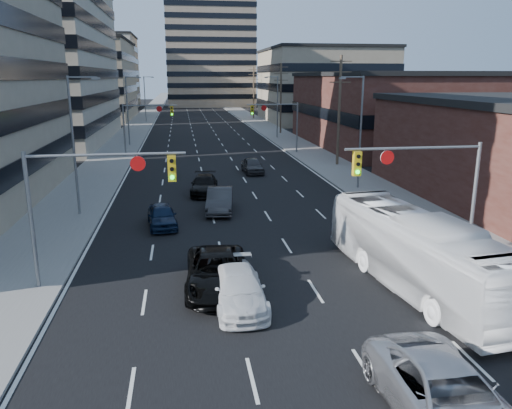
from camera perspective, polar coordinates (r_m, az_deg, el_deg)
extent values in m
plane|color=black|center=(16.35, 6.17, -18.81)|extent=(400.00, 400.00, 0.00)
cube|color=black|center=(143.52, -7.18, 10.73)|extent=(18.00, 300.00, 0.02)
cube|color=slate|center=(143.68, -11.84, 10.57)|extent=(5.00, 300.00, 0.15)
cube|color=slate|center=(144.27, -2.53, 10.87)|extent=(5.00, 300.00, 0.15)
cube|color=gray|center=(115.01, -19.24, 13.16)|extent=(20.00, 30.00, 16.00)
cube|color=#472119|center=(69.12, 15.33, 10.23)|extent=(20.00, 30.00, 9.00)
cube|color=gray|center=(105.19, 7.48, 13.23)|extent=(22.00, 28.00, 14.00)
cube|color=gray|center=(164.71, -5.48, 21.34)|extent=(26.00, 26.00, 58.00)
cube|color=#ADA089|center=(155.12, -18.12, 14.11)|extent=(24.00, 24.00, 20.00)
cube|color=gray|center=(147.60, 5.60, 13.20)|extent=(22.00, 22.00, 12.00)
cylinder|color=slate|center=(22.90, -24.28, -1.92)|extent=(0.18, 0.18, 6.00)
cylinder|color=slate|center=(21.65, -16.72, 5.47)|extent=(6.50, 0.12, 0.12)
cube|color=gold|center=(21.53, -9.59, 4.08)|extent=(0.35, 0.28, 1.10)
cylinder|color=black|center=(21.32, -9.63, 4.93)|extent=(0.18, 0.06, 0.18)
cylinder|color=black|center=(21.38, -9.59, 4.01)|extent=(0.18, 0.06, 0.18)
cylinder|color=#0CE526|center=(21.44, -9.55, 3.09)|extent=(0.18, 0.06, 0.18)
cylinder|color=white|center=(21.54, -13.35, 4.57)|extent=(0.64, 0.06, 0.64)
cylinder|color=slate|center=(25.90, 23.59, -0.06)|extent=(0.18, 0.18, 6.00)
cylinder|color=slate|center=(23.82, 17.58, 6.18)|extent=(6.50, 0.12, 0.12)
cube|color=gold|center=(22.89, 11.46, 4.60)|extent=(0.35, 0.28, 1.10)
cylinder|color=black|center=(22.68, 11.64, 5.40)|extent=(0.18, 0.06, 0.18)
cylinder|color=black|center=(22.74, 11.60, 4.53)|extent=(0.18, 0.06, 0.18)
cylinder|color=#0CE526|center=(22.80, 11.55, 3.66)|extent=(0.18, 0.06, 0.18)
cylinder|color=white|center=(23.33, 14.76, 5.22)|extent=(0.64, 0.06, 0.64)
cylinder|color=slate|center=(58.84, -14.82, 8.14)|extent=(0.18, 0.18, 6.00)
cylinder|color=slate|center=(58.37, -12.02, 11.02)|extent=(6.00, 0.12, 0.12)
cube|color=gold|center=(58.32, -9.60, 10.49)|extent=(0.35, 0.28, 1.10)
cylinder|color=black|center=(58.14, -9.61, 10.82)|extent=(0.18, 0.06, 0.18)
cylinder|color=black|center=(58.16, -9.60, 10.48)|extent=(0.18, 0.06, 0.18)
cylinder|color=#0CE526|center=(58.19, -9.58, 10.13)|extent=(0.18, 0.06, 0.18)
cylinder|color=white|center=(58.32, -11.01, 10.67)|extent=(0.64, 0.06, 0.64)
cylinder|color=slate|center=(60.07, 4.71, 8.69)|extent=(0.18, 0.18, 6.00)
cylinder|color=slate|center=(59.25, 1.89, 11.36)|extent=(6.00, 0.12, 0.12)
cube|color=gold|center=(58.90, -0.46, 10.72)|extent=(0.35, 0.28, 1.10)
cylinder|color=black|center=(58.72, -0.44, 11.05)|extent=(0.18, 0.06, 0.18)
cylinder|color=black|center=(58.74, -0.44, 10.71)|extent=(0.18, 0.06, 0.18)
cylinder|color=#0CE526|center=(58.76, -0.43, 10.37)|extent=(0.18, 0.06, 0.18)
cylinder|color=white|center=(59.07, 0.92, 10.97)|extent=(0.64, 0.06, 0.64)
cylinder|color=#4C3D2D|center=(51.80, 9.48, 10.41)|extent=(0.28, 0.28, 11.00)
cube|color=#4C3D2D|center=(51.71, 9.71, 15.83)|extent=(2.20, 0.10, 0.10)
cube|color=#4C3D2D|center=(51.69, 9.66, 14.72)|extent=(2.20, 0.10, 0.10)
cube|color=#4C3D2D|center=(51.69, 9.61, 13.62)|extent=(2.20, 0.10, 0.10)
cylinder|color=#4C3D2D|center=(80.84, 2.85, 11.95)|extent=(0.28, 0.28, 11.00)
cube|color=#4C3D2D|center=(80.78, 2.90, 15.42)|extent=(2.20, 0.10, 0.10)
cube|color=#4C3D2D|center=(80.77, 2.89, 14.72)|extent=(2.20, 0.10, 0.10)
cube|color=#4C3D2D|center=(80.77, 2.88, 14.01)|extent=(2.20, 0.10, 0.10)
cylinder|color=#4C3D2D|center=(110.39, -0.27, 12.62)|extent=(0.28, 0.28, 11.00)
cube|color=#4C3D2D|center=(110.35, -0.27, 15.16)|extent=(2.20, 0.10, 0.10)
cube|color=#4C3D2D|center=(110.34, -0.27, 14.64)|extent=(2.20, 0.10, 0.10)
cube|color=#4C3D2D|center=(110.34, -0.27, 14.13)|extent=(2.20, 0.10, 0.10)
cylinder|color=slate|center=(34.18, -20.11, 6.08)|extent=(0.16, 0.16, 9.00)
cylinder|color=slate|center=(33.72, -19.23, 13.57)|extent=(1.80, 0.10, 0.10)
cube|color=slate|center=(33.59, -17.84, 13.54)|extent=(0.50, 0.22, 0.14)
cylinder|color=slate|center=(68.68, -14.46, 10.26)|extent=(0.16, 0.16, 9.00)
cylinder|color=slate|center=(68.45, -13.93, 13.97)|extent=(1.80, 0.10, 0.10)
cube|color=slate|center=(68.39, -13.24, 13.94)|extent=(0.50, 0.22, 0.14)
cylinder|color=slate|center=(103.52, -12.57, 11.61)|extent=(0.16, 0.16, 9.00)
cylinder|color=slate|center=(103.36, -12.20, 14.07)|extent=(1.80, 0.10, 0.10)
cube|color=slate|center=(103.32, -11.74, 14.05)|extent=(0.50, 0.22, 0.14)
cylinder|color=slate|center=(40.98, 11.86, 7.89)|extent=(0.16, 0.16, 9.00)
cylinder|color=slate|center=(40.43, 10.95, 14.10)|extent=(1.80, 0.10, 0.10)
cube|color=slate|center=(40.18, 9.84, 14.04)|extent=(0.50, 0.22, 0.14)
cylinder|color=slate|center=(74.68, 2.46, 10.99)|extent=(0.16, 0.16, 9.00)
cylinder|color=slate|center=(74.39, 1.80, 14.37)|extent=(1.80, 0.10, 0.10)
cube|color=slate|center=(74.25, 1.17, 14.31)|extent=(0.50, 0.22, 0.14)
imported|color=black|center=(21.71, -4.50, -7.67)|extent=(2.92, 5.83, 1.58)
imported|color=silver|center=(20.24, -1.97, -9.59)|extent=(2.01, 4.88, 1.41)
imported|color=#B5B5BA|center=(14.83, 20.97, -19.84)|extent=(2.79, 5.93, 1.64)
imported|color=white|center=(22.50, 18.01, -5.21)|extent=(4.17, 12.12, 3.31)
imported|color=#0C1932|center=(30.98, -10.70, -1.26)|extent=(2.09, 4.27, 1.40)
imported|color=#2E2E31|center=(33.96, -4.15, 0.50)|extent=(2.26, 5.01, 1.60)
imported|color=black|center=(39.24, -5.92, 2.24)|extent=(2.46, 5.13, 1.44)
imported|color=#343437|center=(47.65, -0.40, 4.49)|extent=(1.95, 4.37, 1.46)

